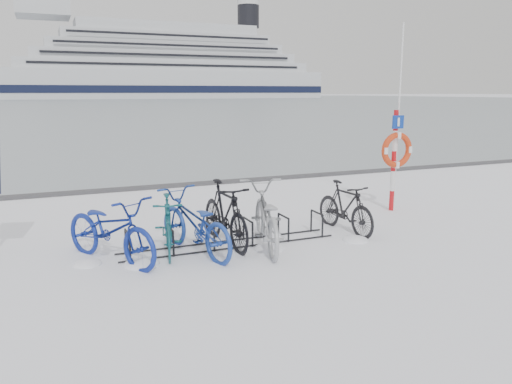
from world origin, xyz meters
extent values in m
plane|color=white|center=(0.00, 0.00, 0.00)|extent=(900.00, 900.00, 0.00)
cube|color=#9CA7B0|center=(0.00, 155.00, 0.01)|extent=(400.00, 298.00, 0.02)
cube|color=#3F3F42|center=(0.00, 5.90, 0.05)|extent=(400.00, 0.25, 0.10)
cylinder|color=black|center=(-1.80, -0.22, 0.22)|extent=(0.04, 0.04, 0.44)
cylinder|color=black|center=(-1.80, 0.22, 0.22)|extent=(0.04, 0.04, 0.44)
cylinder|color=black|center=(-1.80, 0.00, 0.44)|extent=(0.04, 0.44, 0.04)
cylinder|color=black|center=(-1.08, -0.22, 0.22)|extent=(0.04, 0.04, 0.44)
cylinder|color=black|center=(-1.08, 0.22, 0.22)|extent=(0.04, 0.04, 0.44)
cylinder|color=black|center=(-1.08, 0.00, 0.44)|extent=(0.04, 0.44, 0.04)
cylinder|color=black|center=(-0.36, -0.22, 0.22)|extent=(0.04, 0.04, 0.44)
cylinder|color=black|center=(-0.36, 0.22, 0.22)|extent=(0.04, 0.04, 0.44)
cylinder|color=black|center=(-0.36, 0.00, 0.44)|extent=(0.04, 0.44, 0.04)
cylinder|color=black|center=(0.36, -0.22, 0.22)|extent=(0.04, 0.04, 0.44)
cylinder|color=black|center=(0.36, 0.22, 0.22)|extent=(0.04, 0.04, 0.44)
cylinder|color=black|center=(0.36, 0.00, 0.44)|extent=(0.04, 0.44, 0.04)
cylinder|color=black|center=(1.08, -0.22, 0.22)|extent=(0.04, 0.04, 0.44)
cylinder|color=black|center=(1.08, 0.22, 0.22)|extent=(0.04, 0.04, 0.44)
cylinder|color=black|center=(1.08, 0.00, 0.44)|extent=(0.04, 0.44, 0.04)
cylinder|color=black|center=(1.80, -0.22, 0.22)|extent=(0.04, 0.04, 0.44)
cylinder|color=black|center=(1.80, 0.22, 0.22)|extent=(0.04, 0.04, 0.44)
cylinder|color=black|center=(1.80, 0.00, 0.44)|extent=(0.04, 0.44, 0.04)
cylinder|color=black|center=(0.00, -0.22, 0.02)|extent=(4.00, 0.03, 0.03)
cylinder|color=black|center=(0.00, 0.22, 0.02)|extent=(4.00, 0.03, 0.03)
cylinder|color=red|center=(4.43, 1.10, 0.23)|extent=(0.11, 0.11, 0.47)
cylinder|color=silver|center=(4.43, 1.10, 0.70)|extent=(0.11, 0.11, 0.47)
cylinder|color=red|center=(4.43, 1.10, 1.16)|extent=(0.11, 0.11, 0.47)
cylinder|color=silver|center=(4.43, 1.10, 1.63)|extent=(0.11, 0.11, 0.47)
cylinder|color=red|center=(4.43, 1.10, 2.09)|extent=(0.11, 0.11, 0.47)
torus|color=red|center=(4.43, 1.01, 1.43)|extent=(0.81, 0.14, 0.81)
cube|color=#0D3094|center=(4.43, 1.02, 2.06)|extent=(0.30, 0.03, 0.30)
cylinder|color=silver|center=(4.53, 1.15, 2.12)|extent=(0.04, 0.04, 4.23)
cube|color=silver|center=(44.70, 194.48, 5.42)|extent=(126.40, 23.47, 10.83)
cube|color=black|center=(44.70, 182.70, 3.61)|extent=(126.40, 0.30, 2.71)
cube|color=black|center=(44.70, 206.26, 3.61)|extent=(126.40, 0.30, 2.71)
cube|color=silver|center=(44.70, 194.48, 12.64)|extent=(112.86, 21.67, 3.61)
cube|color=silver|center=(44.70, 194.48, 19.86)|extent=(91.19, 18.96, 3.61)
cube|color=silver|center=(44.70, 194.48, 27.09)|extent=(69.52, 16.25, 3.61)
cube|color=silver|center=(-0.44, 194.48, 31.60)|extent=(18.06, 18.06, 5.42)
cylinder|color=black|center=(79.01, 194.48, 35.21)|extent=(9.03, 9.03, 12.64)
cube|color=black|center=(44.70, 183.47, 16.25)|extent=(99.31, 0.20, 10.83)
imported|color=navy|center=(-2.07, -0.04, 0.57)|extent=(1.76, 2.28, 1.15)
imported|color=#135159|center=(-1.10, 0.07, 0.51)|extent=(0.82, 1.76, 1.02)
imported|color=#1D3C97|center=(-0.70, -0.16, 0.56)|extent=(1.31, 2.26, 1.12)
imported|color=black|center=(-0.04, 0.11, 0.60)|extent=(0.67, 2.01, 1.19)
imported|color=#9EA1A4|center=(0.57, -0.30, 0.59)|extent=(1.33, 2.37, 1.18)
imported|color=black|center=(2.45, 0.01, 0.52)|extent=(0.65, 1.75, 1.03)
ellipsoid|color=white|center=(-2.45, -0.06, 0.00)|extent=(0.45, 0.45, 0.16)
ellipsoid|color=white|center=(0.66, 0.49, 0.00)|extent=(0.34, 0.34, 0.12)
ellipsoid|color=white|center=(-1.65, -0.42, 0.00)|extent=(0.58, 0.58, 0.20)
ellipsoid|color=white|center=(0.57, -0.47, 0.00)|extent=(0.53, 0.53, 0.19)
ellipsoid|color=white|center=(2.27, -0.64, 0.00)|extent=(0.49, 0.49, 0.17)
ellipsoid|color=white|center=(0.96, 0.35, 0.00)|extent=(0.45, 0.45, 0.16)
camera|label=1|loc=(-2.92, -8.16, 2.73)|focal=35.00mm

